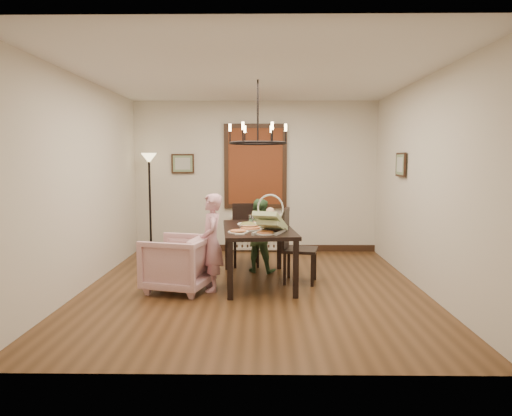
{
  "coord_description": "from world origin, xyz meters",
  "views": [
    {
      "loc": [
        0.12,
        -6.01,
        1.73
      ],
      "look_at": [
        0.04,
        0.34,
        1.05
      ],
      "focal_mm": 32.0,
      "sensor_mm": 36.0,
      "label": 1
    }
  ],
  "objects_px": {
    "chair_far": "(246,235)",
    "drinking_glass": "(266,223)",
    "elderly_woman": "(212,251)",
    "dining_table": "(258,234)",
    "floor_lamp": "(150,205)",
    "baby_bouncer": "(270,220)",
    "armchair": "(178,263)",
    "seated_man": "(259,242)",
    "chair_right": "(300,245)"
  },
  "relations": [
    {
      "from": "chair_far",
      "to": "baby_bouncer",
      "type": "height_order",
      "value": "baby_bouncer"
    },
    {
      "from": "dining_table",
      "to": "armchair",
      "type": "bearing_deg",
      "value": -164.05
    },
    {
      "from": "dining_table",
      "to": "chair_far",
      "type": "bearing_deg",
      "value": 95.34
    },
    {
      "from": "seated_man",
      "to": "dining_table",
      "type": "bearing_deg",
      "value": 105.99
    },
    {
      "from": "drinking_glass",
      "to": "dining_table",
      "type": "bearing_deg",
      "value": 163.34
    },
    {
      "from": "chair_far",
      "to": "drinking_glass",
      "type": "xyz_separation_m",
      "value": [
        0.32,
        -1.08,
        0.34
      ]
    },
    {
      "from": "chair_far",
      "to": "elderly_woman",
      "type": "xyz_separation_m",
      "value": [
        -0.41,
        -1.43,
        0.03
      ]
    },
    {
      "from": "elderly_woman",
      "to": "floor_lamp",
      "type": "distance_m",
      "value": 2.66
    },
    {
      "from": "chair_far",
      "to": "drinking_glass",
      "type": "height_order",
      "value": "chair_far"
    },
    {
      "from": "dining_table",
      "to": "chair_far",
      "type": "distance_m",
      "value": 1.08
    },
    {
      "from": "dining_table",
      "to": "armchair",
      "type": "xyz_separation_m",
      "value": [
        -1.05,
        -0.41,
        -0.33
      ]
    },
    {
      "from": "dining_table",
      "to": "drinking_glass",
      "type": "xyz_separation_m",
      "value": [
        0.12,
        -0.04,
        0.15
      ]
    },
    {
      "from": "baby_bouncer",
      "to": "floor_lamp",
      "type": "bearing_deg",
      "value": 153.4
    },
    {
      "from": "chair_right",
      "to": "drinking_glass",
      "type": "distance_m",
      "value": 0.58
    },
    {
      "from": "chair_right",
      "to": "seated_man",
      "type": "relative_size",
      "value": 1.13
    },
    {
      "from": "dining_table",
      "to": "baby_bouncer",
      "type": "height_order",
      "value": "baby_bouncer"
    },
    {
      "from": "chair_right",
      "to": "elderly_woman",
      "type": "height_order",
      "value": "elderly_woman"
    },
    {
      "from": "chair_far",
      "to": "floor_lamp",
      "type": "height_order",
      "value": "floor_lamp"
    },
    {
      "from": "seated_man",
      "to": "drinking_glass",
      "type": "distance_m",
      "value": 0.77
    },
    {
      "from": "dining_table",
      "to": "floor_lamp",
      "type": "relative_size",
      "value": 0.97
    },
    {
      "from": "chair_far",
      "to": "drinking_glass",
      "type": "distance_m",
      "value": 1.17
    },
    {
      "from": "dining_table",
      "to": "drinking_glass",
      "type": "relative_size",
      "value": 12.59
    },
    {
      "from": "chair_right",
      "to": "armchair",
      "type": "height_order",
      "value": "chair_right"
    },
    {
      "from": "chair_right",
      "to": "seated_man",
      "type": "bearing_deg",
      "value": 55.38
    },
    {
      "from": "seated_man",
      "to": "baby_bouncer",
      "type": "xyz_separation_m",
      "value": [
        0.16,
        -1.07,
        0.48
      ]
    },
    {
      "from": "elderly_woman",
      "to": "baby_bouncer",
      "type": "bearing_deg",
      "value": 76.66
    },
    {
      "from": "elderly_woman",
      "to": "floor_lamp",
      "type": "relative_size",
      "value": 0.59
    },
    {
      "from": "elderly_woman",
      "to": "seated_man",
      "type": "bearing_deg",
      "value": 139.44
    },
    {
      "from": "dining_table",
      "to": "floor_lamp",
      "type": "distance_m",
      "value": 2.71
    },
    {
      "from": "dining_table",
      "to": "baby_bouncer",
      "type": "xyz_separation_m",
      "value": [
        0.17,
        -0.44,
        0.26
      ]
    },
    {
      "from": "elderly_woman",
      "to": "drinking_glass",
      "type": "bearing_deg",
      "value": 106.76
    },
    {
      "from": "seated_man",
      "to": "drinking_glass",
      "type": "height_order",
      "value": "seated_man"
    },
    {
      "from": "chair_far",
      "to": "elderly_woman",
      "type": "height_order",
      "value": "elderly_woman"
    },
    {
      "from": "dining_table",
      "to": "drinking_glass",
      "type": "height_order",
      "value": "drinking_glass"
    },
    {
      "from": "chair_far",
      "to": "armchair",
      "type": "distance_m",
      "value": 1.69
    },
    {
      "from": "drinking_glass",
      "to": "floor_lamp",
      "type": "relative_size",
      "value": 0.08
    },
    {
      "from": "seated_man",
      "to": "floor_lamp",
      "type": "distance_m",
      "value": 2.37
    },
    {
      "from": "armchair",
      "to": "baby_bouncer",
      "type": "height_order",
      "value": "baby_bouncer"
    },
    {
      "from": "seated_man",
      "to": "chair_far",
      "type": "bearing_deg",
      "value": -46.21
    },
    {
      "from": "dining_table",
      "to": "baby_bouncer",
      "type": "relative_size",
      "value": 3.33
    },
    {
      "from": "floor_lamp",
      "to": "chair_right",
      "type": "bearing_deg",
      "value": -35.95
    },
    {
      "from": "baby_bouncer",
      "to": "floor_lamp",
      "type": "relative_size",
      "value": 0.29
    },
    {
      "from": "elderly_woman",
      "to": "drinking_glass",
      "type": "distance_m",
      "value": 0.87
    },
    {
      "from": "floor_lamp",
      "to": "dining_table",
      "type": "bearing_deg",
      "value": -43.52
    },
    {
      "from": "chair_right",
      "to": "drinking_glass",
      "type": "bearing_deg",
      "value": 107.14
    },
    {
      "from": "dining_table",
      "to": "seated_man",
      "type": "height_order",
      "value": "seated_man"
    },
    {
      "from": "baby_bouncer",
      "to": "chair_far",
      "type": "bearing_deg",
      "value": 124.6
    },
    {
      "from": "armchair",
      "to": "floor_lamp",
      "type": "relative_size",
      "value": 0.45
    },
    {
      "from": "chair_right",
      "to": "floor_lamp",
      "type": "relative_size",
      "value": 0.59
    },
    {
      "from": "elderly_woman",
      "to": "drinking_glass",
      "type": "height_order",
      "value": "elderly_woman"
    }
  ]
}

